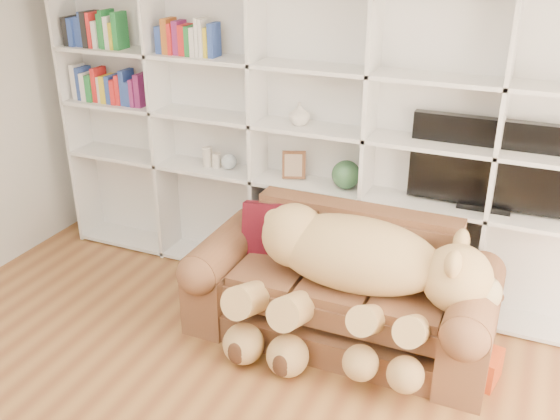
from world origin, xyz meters
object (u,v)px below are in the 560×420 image
at_px(teddy_bear, 352,273).
at_px(sofa, 342,294).
at_px(tv, 490,165).
at_px(gift_box, 478,364).

bearing_deg(teddy_bear, sofa, 126.38).
relative_size(sofa, tv, 1.91).
relative_size(sofa, gift_box, 7.89).
xyz_separation_m(gift_box, tv, (-0.15, 0.77, 1.08)).
distance_m(sofa, teddy_bear, 0.36).
distance_m(teddy_bear, tv, 1.22).
xyz_separation_m(teddy_bear, tv, (0.69, 0.83, 0.56)).
distance_m(gift_box, tv, 1.33).
bearing_deg(gift_box, teddy_bear, -175.83).
relative_size(gift_box, tv, 0.24).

